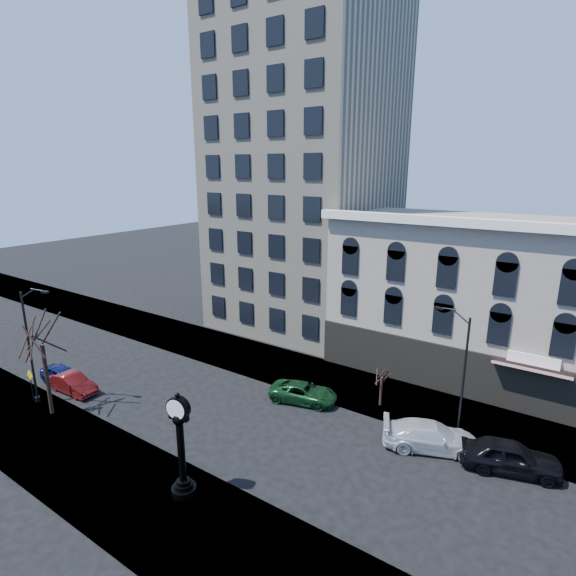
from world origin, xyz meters
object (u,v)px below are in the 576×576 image
Objects in this scene: street_lamp_near at (32,316)px; car_near_b at (73,383)px; street_clock at (181,449)px; car_near_a at (63,376)px; warning_sign at (31,380)px.

car_near_b is (-0.08, 2.08, -5.67)m from street_lamp_near.
street_clock is 1.34× the size of car_near_b.
car_near_b is at bearing -100.30° from car_near_a.
street_clock reaches higher than warning_sign.
street_clock is 1.33× the size of car_near_a.
warning_sign is 0.57× the size of car_near_a.
car_near_b is (0.74, 2.42, -1.06)m from warning_sign.
street_clock is 15.22m from warning_sign.
street_lamp_near is at bearing 164.94° from street_clock.
car_near_a is 1.72m from car_near_b.
street_lamp_near is at bearing 179.21° from car_near_b.
street_lamp_near is at bearing -143.93° from car_near_a.
car_near_b is at bearing 77.15° from warning_sign.
street_clock reaches higher than car_near_b.
warning_sign reaches higher than car_near_b.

